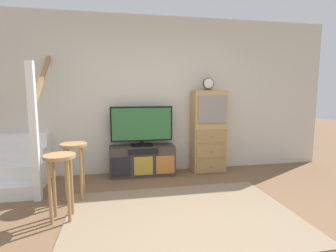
{
  "coord_description": "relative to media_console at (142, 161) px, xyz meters",
  "views": [
    {
      "loc": [
        -0.7,
        -2.16,
        1.42
      ],
      "look_at": [
        0.08,
        1.83,
        0.89
      ],
      "focal_mm": 28.0,
      "sensor_mm": 36.0,
      "label": 1
    }
  ],
  "objects": [
    {
      "name": "ground_plane",
      "position": [
        0.3,
        -2.19,
        -0.25
      ],
      "size": [
        20.0,
        20.0,
        0.0
      ],
      "primitive_type": "plane",
      "color": "brown"
    },
    {
      "name": "back_wall",
      "position": [
        0.3,
        0.27,
        1.1
      ],
      "size": [
        6.4,
        0.12,
        2.7
      ],
      "primitive_type": "cube",
      "color": "beige",
      "rests_on": "ground_plane"
    },
    {
      "name": "area_rug",
      "position": [
        0.3,
        -1.59,
        -0.25
      ],
      "size": [
        2.6,
        1.8,
        0.01
      ],
      "primitive_type": "cube",
      "color": "#847056",
      "rests_on": "ground_plane"
    },
    {
      "name": "media_console",
      "position": [
        0.0,
        0.0,
        0.0
      ],
      "size": [
        1.09,
        0.38,
        0.51
      ],
      "color": "#423833",
      "rests_on": "ground_plane"
    },
    {
      "name": "television",
      "position": [
        -0.0,
        0.02,
        0.61
      ],
      "size": [
        1.04,
        0.22,
        0.67
      ],
      "color": "black",
      "rests_on": "media_console"
    },
    {
      "name": "side_cabinet",
      "position": [
        1.18,
        0.01,
        0.47
      ],
      "size": [
        0.58,
        0.38,
        1.44
      ],
      "color": "tan",
      "rests_on": "ground_plane"
    },
    {
      "name": "desk_clock",
      "position": [
        1.15,
        -0.0,
        1.3
      ],
      "size": [
        0.19,
        0.08,
        0.22
      ],
      "color": "#4C3823",
      "rests_on": "side_cabinet"
    },
    {
      "name": "staircase",
      "position": [
        -1.94,
        0.01,
        0.12
      ],
      "size": [
        1.0,
        1.36,
        2.2
      ],
      "color": "white",
      "rests_on": "ground_plane"
    },
    {
      "name": "bar_stool_near",
      "position": [
        -1.03,
        -1.41,
        0.3
      ],
      "size": [
        0.34,
        0.34,
        0.74
      ],
      "color": "#A37A4C",
      "rests_on": "ground_plane"
    },
    {
      "name": "bar_stool_far",
      "position": [
        -0.97,
        -0.83,
        0.3
      ],
      "size": [
        0.34,
        0.34,
        0.75
      ],
      "color": "#A37A4C",
      "rests_on": "ground_plane"
    }
  ]
}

